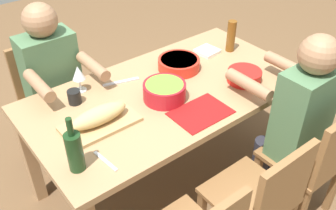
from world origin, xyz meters
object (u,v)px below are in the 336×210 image
(dining_table, at_px, (168,102))
(wine_bottle, at_px, (75,151))
(cutting_board, at_px, (100,124))
(beer_bottle, at_px, (231,36))
(chair_far_left, at_px, (49,95))
(wine_glass, at_px, (78,74))
(chair_near_center, at_px, (262,199))
(diner_near_right, at_px, (296,114))
(serving_bowl_greens, at_px, (244,75))
(chair_near_right, at_px, (315,159))
(napkin_stack, at_px, (207,51))
(serving_bowl_fruit, at_px, (179,63))
(diner_far_left, at_px, (55,80))
(cup_far_left, at_px, (74,97))
(bread_loaf, at_px, (99,115))
(serving_bowl_salad, at_px, (164,91))

(dining_table, height_order, wine_bottle, wine_bottle)
(cutting_board, relative_size, beer_bottle, 1.82)
(chair_far_left, height_order, wine_glass, wine_glass)
(chair_near_center, bearing_deg, diner_near_right, 21.64)
(serving_bowl_greens, xyz_separation_m, wine_glass, (-0.84, 0.53, 0.07))
(cutting_board, bearing_deg, chair_far_left, 88.42)
(beer_bottle, bearing_deg, diner_near_right, -104.71)
(chair_far_left, relative_size, chair_near_right, 1.00)
(beer_bottle, height_order, napkin_stack, beer_bottle)
(serving_bowl_fruit, bearing_deg, cutting_board, -164.72)
(cutting_board, xyz_separation_m, beer_bottle, (1.13, 0.16, 0.10))
(wine_glass, bearing_deg, serving_bowl_fruit, -15.24)
(serving_bowl_fruit, relative_size, cutting_board, 0.67)
(diner_far_left, bearing_deg, wine_bottle, -107.33)
(chair_far_left, xyz_separation_m, napkin_stack, (0.96, -0.57, 0.27))
(serving_bowl_greens, xyz_separation_m, cutting_board, (-0.92, 0.17, -0.03))
(beer_bottle, relative_size, cup_far_left, 2.71)
(chair_near_right, height_order, bread_loaf, same)
(chair_near_right, height_order, diner_near_right, diner_near_right)
(napkin_stack, bearing_deg, cup_far_left, 178.35)
(dining_table, xyz_separation_m, serving_bowl_salad, (-0.07, -0.06, 0.15))
(serving_bowl_salad, relative_size, cutting_board, 0.61)
(chair_far_left, xyz_separation_m, diner_near_right, (0.93, -1.36, 0.21))
(serving_bowl_fruit, height_order, bread_loaf, bread_loaf)
(diner_far_left, bearing_deg, serving_bowl_greens, -41.79)
(diner_far_left, bearing_deg, dining_table, -51.79)
(serving_bowl_greens, bearing_deg, wine_glass, 147.84)
(wine_bottle, xyz_separation_m, cup_far_left, (0.23, 0.47, -0.07))
(chair_near_right, xyz_separation_m, cutting_board, (-0.95, 0.73, 0.27))
(chair_near_center, relative_size, serving_bowl_greens, 4.07)
(chair_near_center, height_order, beer_bottle, beer_bottle)
(cup_far_left, bearing_deg, cutting_board, -87.92)
(chair_near_center, distance_m, serving_bowl_fruit, 0.99)
(dining_table, relative_size, cutting_board, 4.21)
(chair_near_center, xyz_separation_m, serving_bowl_fruit, (0.21, 0.92, 0.30))
(chair_near_right, height_order, cutting_board, chair_near_right)
(serving_bowl_salad, distance_m, serving_bowl_fruit, 0.35)
(serving_bowl_salad, height_order, beer_bottle, beer_bottle)
(chair_far_left, xyz_separation_m, wine_bottle, (-0.26, -1.02, 0.37))
(diner_near_right, relative_size, beer_bottle, 5.45)
(cup_far_left, bearing_deg, chair_near_right, -46.16)
(diner_near_right, xyz_separation_m, wine_bottle, (-1.19, 0.34, 0.15))
(serving_bowl_salad, bearing_deg, chair_near_center, -84.26)
(chair_near_center, xyz_separation_m, diner_near_right, (0.46, 0.18, 0.21))
(chair_near_right, relative_size, serving_bowl_fruit, 3.17)
(cup_far_left, height_order, napkin_stack, cup_far_left)
(serving_bowl_fruit, bearing_deg, beer_bottle, -3.47)
(diner_far_left, distance_m, chair_near_right, 1.66)
(chair_near_right, xyz_separation_m, diner_near_right, (-0.00, 0.18, 0.21))
(serving_bowl_salad, xyz_separation_m, serving_bowl_fruit, (0.28, 0.21, -0.02))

